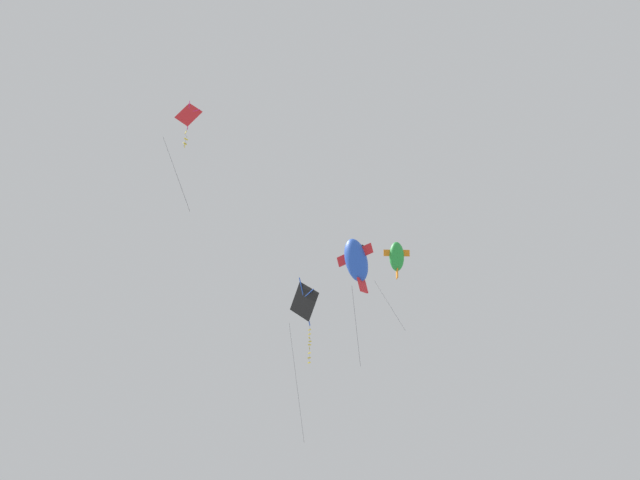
{
  "coord_description": "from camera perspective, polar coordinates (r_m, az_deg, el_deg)",
  "views": [
    {
      "loc": [
        -28.51,
        4.23,
        6.84
      ],
      "look_at": [
        -1.54,
        -2.09,
        31.24
      ],
      "focal_mm": 38.86,
      "sensor_mm": 36.0,
      "label": 1
    }
  ],
  "objects": [
    {
      "name": "kite_fish_near_right",
      "position": [
        31.62,
        3.0,
        -1.69
      ],
      "size": [
        1.87,
        1.89,
        6.12
      ],
      "rotation": [
        0.38,
        0.0,
        3.87
      ],
      "color": "blue"
    },
    {
      "name": "kite_diamond_far_centre",
      "position": [
        39.98,
        -1.3,
        -5.13
      ],
      "size": [
        2.8,
        1.39,
        9.11
      ],
      "rotation": [
        0.49,
        0.0,
        4.0
      ],
      "color": "black"
    },
    {
      "name": "kite_fish_low_drifter",
      "position": [
        46.01,
        6.33,
        -1.37
      ],
      "size": [
        2.79,
        2.11,
        5.56
      ],
      "rotation": [
        0.43,
        0.0,
        4.5
      ],
      "color": "green"
    },
    {
      "name": "kite_diamond_highest",
      "position": [
        31.54,
        -10.81,
        9.97
      ],
      "size": [
        1.53,
        1.71,
        5.41
      ],
      "rotation": [
        0.26,
        0.0,
        4.41
      ],
      "color": "red"
    }
  ]
}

